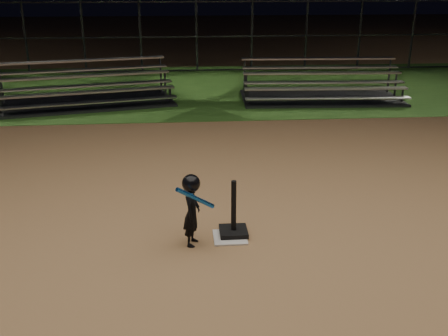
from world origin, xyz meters
TOP-DOWN VIEW (x-y plane):
  - ground at (0.00, 0.00)m, footprint 80.00×80.00m
  - grass_strip at (0.00, 10.00)m, footprint 60.00×8.00m
  - home_plate at (0.00, 0.00)m, footprint 0.45×0.45m
  - batting_tee at (0.06, 0.09)m, footprint 0.38×0.38m
  - child_batter at (-0.51, -0.13)m, footprint 0.51×0.52m
  - bleacher_left at (-3.18, 8.10)m, footprint 4.96×3.21m
  - bleacher_right at (3.35, 8.11)m, footprint 4.54×2.37m
  - backstop_fence at (0.00, 13.00)m, footprint 20.08×0.08m

SIDE VIEW (x-z plane):
  - ground at x=0.00m, z-range 0.00..0.00m
  - grass_strip at x=0.00m, z-range 0.00..0.01m
  - home_plate at x=0.00m, z-range 0.00..0.02m
  - batting_tee at x=0.06m, z-range -0.22..0.55m
  - bleacher_right at x=3.35m, z-range -0.32..0.77m
  - bleacher_left at x=-3.18m, z-range -0.33..0.79m
  - child_batter at x=-0.51m, z-range 0.03..1.02m
  - backstop_fence at x=0.00m, z-range 0.00..2.50m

